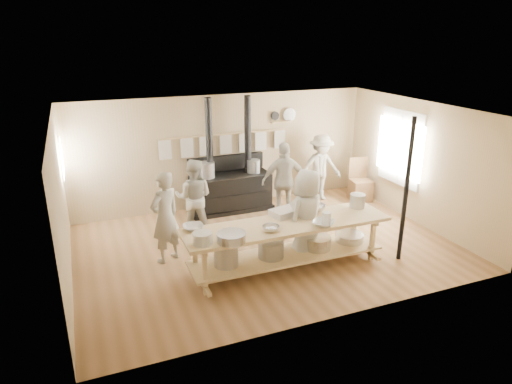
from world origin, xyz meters
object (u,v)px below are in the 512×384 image
cook_right (284,181)px  prep_table (286,241)px  cook_center (306,216)px  chair (360,188)px  cook_far_left (165,217)px  stove (230,188)px  roasting_pan (285,212)px  cook_by_window (321,167)px  cook_left (194,197)px

cook_right → prep_table: bearing=77.0°
cook_center → chair: size_ratio=1.65×
prep_table → cook_right: (0.95, 2.12, 0.33)m
cook_far_left → cook_center: bearing=128.6°
stove → cook_center: bearing=-80.9°
stove → cook_far_left: bearing=-133.6°
stove → cook_center: stove is taller
prep_table → chair: bearing=37.7°
cook_far_left → roasting_pan: cook_far_left is taller
cook_center → cook_by_window: bearing=-148.2°
prep_table → cook_by_window: cook_by_window is taller
cook_left → stove: bearing=-113.0°
roasting_pan → chair: bearing=34.9°
stove → cook_right: bearing=-43.5°
cook_center → roasting_pan: bearing=-50.6°
cook_far_left → chair: 5.24m
cook_far_left → cook_left: 1.22m
prep_table → roasting_pan: (0.13, 0.33, 0.39)m
cook_far_left → cook_left: (0.76, 0.95, -0.05)m
cook_center → roasting_pan: (-0.33, 0.16, 0.06)m
cook_by_window → cook_right: bearing=-147.1°
prep_table → cook_center: bearing=19.7°
prep_table → cook_center: (0.46, 0.17, 0.33)m
prep_table → cook_left: cook_left is taller
cook_left → roasting_pan: cook_left is taller
prep_table → cook_far_left: (-1.86, 1.06, 0.32)m
prep_table → roasting_pan: roasting_pan is taller
cook_far_left → cook_right: size_ratio=0.98×
roasting_pan → cook_center: bearing=-26.3°
prep_table → cook_far_left: size_ratio=2.15×
stove → chair: stove is taller
prep_table → cook_left: (-1.10, 2.01, 0.26)m
chair → cook_center: bearing=-130.6°
cook_center → roasting_pan: 0.38m
cook_left → cook_right: (2.05, 0.11, 0.07)m
prep_table → roasting_pan: size_ratio=6.96×
cook_right → cook_by_window: (1.31, 0.73, -0.04)m
cook_right → cook_left: bearing=14.2°
chair → cook_far_left: bearing=-155.4°
stove → cook_right: 1.35m
cook_by_window → stove: bearing=179.4°
cook_center → roasting_pan: cook_center is taller
stove → prep_table: (-0.00, -3.02, -0.00)m
cook_center → chair: cook_center is taller
cook_left → cook_by_window: cook_by_window is taller
cook_right → stove: bearing=-32.3°
cook_by_window → roasting_pan: cook_by_window is taller
cook_center → cook_by_window: (1.80, 2.68, -0.03)m
cook_by_window → chair: 1.11m
stove → cook_right: (0.95, -0.90, 0.33)m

